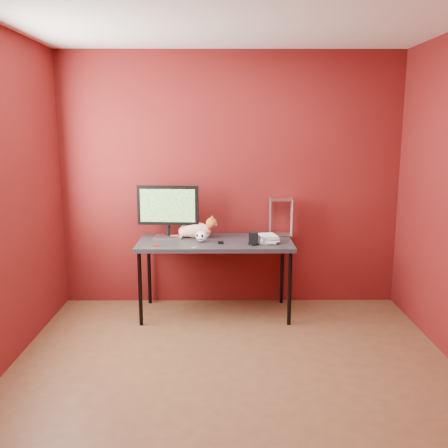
{
  "coord_description": "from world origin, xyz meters",
  "views": [
    {
      "loc": [
        -0.09,
        -3.39,
        1.85
      ],
      "look_at": [
        -0.07,
        1.15,
        0.96
      ],
      "focal_mm": 40.0,
      "sensor_mm": 36.0,
      "label": 1
    }
  ],
  "objects_px": {
    "cat": "(196,230)",
    "skull_mug": "(201,236)",
    "speaker": "(253,239)",
    "book_stack": "(262,200)",
    "monitor": "(168,209)",
    "desk": "(215,246)"
  },
  "relations": [
    {
      "from": "cat",
      "to": "skull_mug",
      "type": "distance_m",
      "value": 0.2
    },
    {
      "from": "desk",
      "to": "cat",
      "type": "bearing_deg",
      "value": 145.37
    },
    {
      "from": "cat",
      "to": "speaker",
      "type": "distance_m",
      "value": 0.64
    },
    {
      "from": "cat",
      "to": "speaker",
      "type": "xyz_separation_m",
      "value": [
        0.56,
        -0.31,
        -0.02
      ]
    },
    {
      "from": "monitor",
      "to": "speaker",
      "type": "distance_m",
      "value": 0.91
    },
    {
      "from": "speaker",
      "to": "book_stack",
      "type": "bearing_deg",
      "value": 56.39
    },
    {
      "from": "monitor",
      "to": "cat",
      "type": "relative_size",
      "value": 1.23
    },
    {
      "from": "desk",
      "to": "cat",
      "type": "xyz_separation_m",
      "value": [
        -0.2,
        0.14,
        0.13
      ]
    },
    {
      "from": "cat",
      "to": "skull_mug",
      "type": "relative_size",
      "value": 4.28
    },
    {
      "from": "skull_mug",
      "to": "speaker",
      "type": "xyz_separation_m",
      "value": [
        0.5,
        -0.12,
        0.0
      ]
    },
    {
      "from": "skull_mug",
      "to": "book_stack",
      "type": "height_order",
      "value": "book_stack"
    },
    {
      "from": "desk",
      "to": "monitor",
      "type": "height_order",
      "value": "monitor"
    },
    {
      "from": "cat",
      "to": "skull_mug",
      "type": "xyz_separation_m",
      "value": [
        0.06,
        -0.19,
        -0.03
      ]
    },
    {
      "from": "monitor",
      "to": "desk",
      "type": "bearing_deg",
      "value": -11.13
    },
    {
      "from": "monitor",
      "to": "speaker",
      "type": "height_order",
      "value": "monitor"
    },
    {
      "from": "desk",
      "to": "speaker",
      "type": "relative_size",
      "value": 12.44
    },
    {
      "from": "desk",
      "to": "skull_mug",
      "type": "bearing_deg",
      "value": -157.61
    },
    {
      "from": "cat",
      "to": "speaker",
      "type": "relative_size",
      "value": 4.12
    },
    {
      "from": "book_stack",
      "to": "cat",
      "type": "bearing_deg",
      "value": 162.73
    },
    {
      "from": "skull_mug",
      "to": "book_stack",
      "type": "bearing_deg",
      "value": 17.05
    },
    {
      "from": "monitor",
      "to": "cat",
      "type": "xyz_separation_m",
      "value": [
        0.27,
        0.01,
        -0.21
      ]
    },
    {
      "from": "cat",
      "to": "speaker",
      "type": "height_order",
      "value": "cat"
    }
  ]
}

